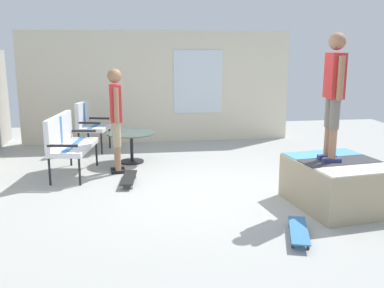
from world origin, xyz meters
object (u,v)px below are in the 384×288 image
(patio_table, at_px, (132,141))
(skateboard_spare, at_px, (299,231))
(skate_ramp, at_px, (341,183))
(patio_bench, at_px, (67,139))
(patio_chair_near_house, at_px, (89,122))
(person_watching, at_px, (116,112))
(skateboard_by_bench, at_px, (129,178))
(person_skater, at_px, (334,88))

(patio_table, bearing_deg, skateboard_spare, -152.94)
(skate_ramp, bearing_deg, patio_bench, 62.11)
(patio_bench, height_order, patio_chair_near_house, same)
(person_watching, bearing_deg, patio_bench, 93.40)
(patio_table, bearing_deg, person_watching, 158.41)
(skate_ramp, distance_m, skateboard_by_bench, 3.20)
(patio_bench, height_order, person_skater, person_skater)
(patio_bench, bearing_deg, person_skater, -118.44)
(person_watching, height_order, skateboard_spare, person_watching)
(person_watching, bearing_deg, skateboard_spare, -145.05)
(patio_chair_near_house, height_order, skateboard_by_bench, patio_chair_near_house)
(patio_table, xyz_separation_m, skateboard_spare, (-3.63, -1.86, -0.32))
(patio_table, relative_size, person_skater, 0.54)
(skateboard_spare, bearing_deg, person_watching, 34.95)
(person_watching, distance_m, skateboard_spare, 3.79)
(person_watching, bearing_deg, skateboard_by_bench, -164.26)
(skateboard_by_bench, xyz_separation_m, skateboard_spare, (-2.34, -1.91, 0.00))
(skate_ramp, xyz_separation_m, patio_table, (2.72, 2.79, 0.09))
(person_skater, xyz_separation_m, skateboard_spare, (-0.96, 0.77, -1.52))
(person_watching, relative_size, person_skater, 1.06)
(patio_bench, relative_size, skateboard_by_bench, 1.62)
(skateboard_spare, bearing_deg, person_skater, -38.63)
(skateboard_by_bench, bearing_deg, skate_ramp, -116.59)
(person_skater, height_order, skateboard_by_bench, person_skater)
(patio_bench, distance_m, patio_chair_near_house, 1.75)
(patio_chair_near_house, xyz_separation_m, person_watching, (-1.69, -0.62, 0.43))
(patio_bench, xyz_separation_m, person_skater, (-2.00, -3.69, 0.99))
(person_skater, xyz_separation_m, skateboard_by_bench, (1.38, 2.68, -1.52))
(person_skater, bearing_deg, skateboard_by_bench, 62.73)
(patio_table, bearing_deg, person_skater, -135.54)
(patio_chair_near_house, distance_m, skateboard_by_bench, 2.54)
(patio_table, bearing_deg, skateboard_by_bench, 177.37)
(skateboard_spare, bearing_deg, patio_chair_near_house, 30.07)
(patio_table, height_order, person_watching, person_watching)
(patio_bench, relative_size, person_watching, 0.74)
(skate_ramp, relative_size, patio_table, 2.33)
(patio_chair_near_house, relative_size, person_watching, 0.58)
(skate_ramp, height_order, person_watching, person_watching)
(patio_chair_near_house, bearing_deg, skateboard_by_bench, -161.13)
(person_skater, bearing_deg, person_watching, 54.48)
(patio_chair_near_house, bearing_deg, person_skater, -136.99)
(patio_bench, height_order, skateboard_spare, patio_bench)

